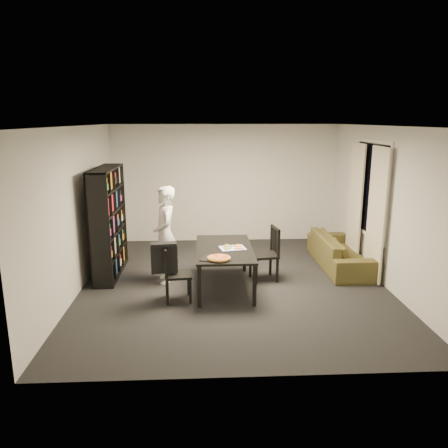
{
  "coord_description": "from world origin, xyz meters",
  "views": [
    {
      "loc": [
        -0.51,
        -6.91,
        2.7
      ],
      "look_at": [
        -0.16,
        -0.06,
        1.05
      ],
      "focal_mm": 35.0,
      "sensor_mm": 36.0,
      "label": 1
    }
  ],
  "objects_px": {
    "chair_right": "(269,250)",
    "chair_left": "(172,270)",
    "bookshelf": "(108,222)",
    "pepperoni_pizza": "(219,258)",
    "baking_tray": "(215,258)",
    "person": "(165,235)",
    "dining_table": "(224,251)",
    "sofa": "(341,251)"
  },
  "relations": [
    {
      "from": "chair_left",
      "to": "baking_tray",
      "type": "relative_size",
      "value": 2.13
    },
    {
      "from": "baking_tray",
      "to": "bookshelf",
      "type": "bearing_deg",
      "value": 144.35
    },
    {
      "from": "bookshelf",
      "to": "pepperoni_pizza",
      "type": "distance_m",
      "value": 2.33
    },
    {
      "from": "dining_table",
      "to": "baking_tray",
      "type": "height_order",
      "value": "baking_tray"
    },
    {
      "from": "dining_table",
      "to": "sofa",
      "type": "bearing_deg",
      "value": 22.79
    },
    {
      "from": "chair_left",
      "to": "chair_right",
      "type": "bearing_deg",
      "value": -68.64
    },
    {
      "from": "baking_tray",
      "to": "pepperoni_pizza",
      "type": "distance_m",
      "value": 0.08
    },
    {
      "from": "bookshelf",
      "to": "sofa",
      "type": "distance_m",
      "value": 4.28
    },
    {
      "from": "sofa",
      "to": "baking_tray",
      "type": "bearing_deg",
      "value": 121.84
    },
    {
      "from": "chair_left",
      "to": "pepperoni_pizza",
      "type": "height_order",
      "value": "chair_left"
    },
    {
      "from": "dining_table",
      "to": "chair_left",
      "type": "height_order",
      "value": "chair_left"
    },
    {
      "from": "dining_table",
      "to": "chair_right",
      "type": "bearing_deg",
      "value": 23.62
    },
    {
      "from": "chair_left",
      "to": "sofa",
      "type": "bearing_deg",
      "value": -71.08
    },
    {
      "from": "dining_table",
      "to": "pepperoni_pizza",
      "type": "height_order",
      "value": "pepperoni_pizza"
    },
    {
      "from": "pepperoni_pizza",
      "to": "person",
      "type": "bearing_deg",
      "value": 133.16
    },
    {
      "from": "chair_left",
      "to": "chair_right",
      "type": "relative_size",
      "value": 0.92
    },
    {
      "from": "person",
      "to": "pepperoni_pizza",
      "type": "bearing_deg",
      "value": 31.77
    },
    {
      "from": "baking_tray",
      "to": "sofa",
      "type": "bearing_deg",
      "value": 31.84
    },
    {
      "from": "bookshelf",
      "to": "pepperoni_pizza",
      "type": "height_order",
      "value": "bookshelf"
    },
    {
      "from": "dining_table",
      "to": "chair_right",
      "type": "xyz_separation_m",
      "value": [
        0.78,
        0.34,
        -0.09
      ]
    },
    {
      "from": "dining_table",
      "to": "person",
      "type": "relative_size",
      "value": 0.99
    },
    {
      "from": "bookshelf",
      "to": "person",
      "type": "distance_m",
      "value": 1.12
    },
    {
      "from": "chair_right",
      "to": "pepperoni_pizza",
      "type": "bearing_deg",
      "value": -52.95
    },
    {
      "from": "bookshelf",
      "to": "dining_table",
      "type": "height_order",
      "value": "bookshelf"
    },
    {
      "from": "bookshelf",
      "to": "pepperoni_pizza",
      "type": "xyz_separation_m",
      "value": [
        1.88,
        -1.35,
        -0.25
      ]
    },
    {
      "from": "chair_left",
      "to": "sofa",
      "type": "distance_m",
      "value": 3.36
    },
    {
      "from": "dining_table",
      "to": "sofa",
      "type": "xyz_separation_m",
      "value": [
        2.23,
        0.94,
        -0.32
      ]
    },
    {
      "from": "person",
      "to": "dining_table",
      "type": "bearing_deg",
      "value": 60.3
    },
    {
      "from": "baking_tray",
      "to": "dining_table",
      "type": "bearing_deg",
      "value": 73.02
    },
    {
      "from": "dining_table",
      "to": "chair_right",
      "type": "height_order",
      "value": "chair_right"
    },
    {
      "from": "chair_right",
      "to": "chair_left",
      "type": "bearing_deg",
      "value": -71.89
    },
    {
      "from": "bookshelf",
      "to": "person",
      "type": "bearing_deg",
      "value": -23.03
    },
    {
      "from": "chair_left",
      "to": "sofa",
      "type": "xyz_separation_m",
      "value": [
        3.04,
        1.43,
        -0.19
      ]
    },
    {
      "from": "person",
      "to": "bookshelf",
      "type": "bearing_deg",
      "value": -124.42
    },
    {
      "from": "bookshelf",
      "to": "pepperoni_pizza",
      "type": "relative_size",
      "value": 5.43
    },
    {
      "from": "chair_right",
      "to": "sofa",
      "type": "distance_m",
      "value": 1.58
    },
    {
      "from": "chair_right",
      "to": "sofa",
      "type": "xyz_separation_m",
      "value": [
        1.45,
        0.59,
        -0.24
      ]
    },
    {
      "from": "pepperoni_pizza",
      "to": "sofa",
      "type": "height_order",
      "value": "pepperoni_pizza"
    },
    {
      "from": "dining_table",
      "to": "person",
      "type": "bearing_deg",
      "value": 161.68
    },
    {
      "from": "chair_left",
      "to": "baking_tray",
      "type": "xyz_separation_m",
      "value": [
        0.64,
        -0.06,
        0.2
      ]
    },
    {
      "from": "chair_left",
      "to": "baking_tray",
      "type": "distance_m",
      "value": 0.67
    },
    {
      "from": "bookshelf",
      "to": "person",
      "type": "xyz_separation_m",
      "value": [
        1.02,
        -0.43,
        -0.13
      ]
    }
  ]
}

